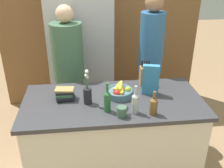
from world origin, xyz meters
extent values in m
cube|color=silver|center=(0.00, 0.00, 0.43)|extent=(1.67, 0.80, 0.85)
cube|color=#38383D|center=(0.00, 0.00, 0.87)|extent=(1.74, 0.83, 0.04)
cube|color=brown|center=(0.00, 1.65, 1.30)|extent=(2.94, 0.12, 2.60)
cube|color=#B7B7BC|center=(-0.29, 1.29, 1.00)|extent=(0.84, 0.60, 2.00)
cylinder|color=#B7B7BC|center=(-0.36, 0.97, 1.10)|extent=(0.02, 0.02, 1.10)
cylinder|color=slate|center=(0.07, 0.07, 0.93)|extent=(0.27, 0.27, 0.06)
torus|color=slate|center=(0.07, 0.07, 0.96)|extent=(0.27, 0.27, 0.02)
sphere|color=#C64C23|center=(0.15, 0.08, 0.95)|extent=(0.07, 0.07, 0.07)
sphere|color=#99B233|center=(0.08, 0.09, 0.96)|extent=(0.07, 0.07, 0.07)
sphere|color=#99B233|center=(0.15, 0.06, 0.96)|extent=(0.06, 0.06, 0.06)
sphere|color=red|center=(0.05, 0.06, 0.96)|extent=(0.07, 0.07, 0.07)
sphere|color=red|center=(0.04, 0.00, 0.96)|extent=(0.08, 0.08, 0.08)
cylinder|color=yellow|center=(0.09, 0.04, 0.98)|extent=(0.06, 0.17, 0.03)
cylinder|color=yellow|center=(0.05, 0.09, 0.99)|extent=(0.11, 0.17, 0.03)
cylinder|color=yellow|center=(0.08, 0.08, 1.00)|extent=(0.07, 0.18, 0.03)
cube|color=#A87A4C|center=(0.37, 0.30, 0.99)|extent=(0.11, 0.09, 0.20)
cylinder|color=black|center=(0.34, 0.29, 1.13)|extent=(0.01, 0.01, 0.09)
cylinder|color=black|center=(0.36, 0.31, 1.12)|extent=(0.01, 0.01, 0.08)
cylinder|color=black|center=(0.39, 0.31, 1.13)|extent=(0.01, 0.01, 0.09)
cylinder|color=black|center=(0.41, 0.31, 1.12)|extent=(0.01, 0.01, 0.08)
cylinder|color=#232328|center=(-0.24, -0.03, 0.97)|extent=(0.08, 0.08, 0.15)
cylinder|color=#477538|center=(-0.24, -0.03, 1.11)|extent=(0.01, 0.01, 0.11)
sphere|color=white|center=(-0.24, -0.03, 1.16)|extent=(0.03, 0.03, 0.03)
cylinder|color=#477538|center=(-0.24, -0.03, 1.13)|extent=(0.02, 0.01, 0.17)
sphere|color=white|center=(-0.24, -0.02, 1.22)|extent=(0.03, 0.03, 0.03)
cylinder|color=#477538|center=(-0.25, -0.03, 1.11)|extent=(0.01, 0.01, 0.13)
sphere|color=white|center=(-0.25, -0.03, 1.18)|extent=(0.03, 0.03, 0.03)
cylinder|color=#477538|center=(-0.25, -0.03, 1.12)|extent=(0.01, 0.01, 0.13)
sphere|color=white|center=(-0.25, -0.04, 1.18)|extent=(0.03, 0.03, 0.03)
cylinder|color=#477538|center=(-0.24, -0.04, 1.13)|extent=(0.02, 0.01, 0.17)
sphere|color=white|center=(-0.24, -0.04, 1.22)|extent=(0.03, 0.03, 0.03)
cube|color=teal|center=(0.38, 0.09, 1.05)|extent=(0.17, 0.10, 0.31)
cylinder|color=#42664C|center=(0.04, -0.29, 0.94)|extent=(0.09, 0.09, 0.09)
torus|color=#42664C|center=(0.08, -0.26, 0.94)|extent=(0.06, 0.05, 0.06)
cube|color=#2D334C|center=(-0.46, 0.08, 0.91)|extent=(0.18, 0.14, 0.03)
cube|color=#232328|center=(-0.46, 0.07, 0.93)|extent=(0.19, 0.16, 0.02)
cube|color=#3D6047|center=(-0.47, 0.07, 0.95)|extent=(0.16, 0.15, 0.02)
cube|color=#232328|center=(-0.47, 0.07, 0.98)|extent=(0.16, 0.12, 0.02)
cube|color=#99844C|center=(-0.46, 0.07, 1.00)|extent=(0.19, 0.13, 0.02)
cylinder|color=#B2BCC1|center=(0.16, -0.25, 0.98)|extent=(0.06, 0.06, 0.16)
cone|color=#B2BCC1|center=(0.16, -0.25, 1.07)|extent=(0.06, 0.06, 0.03)
cylinder|color=#B2BCC1|center=(0.16, -0.25, 1.13)|extent=(0.02, 0.02, 0.07)
cylinder|color=brown|center=(0.32, -0.29, 0.96)|extent=(0.07, 0.07, 0.14)
cone|color=brown|center=(0.32, -0.29, 1.05)|extent=(0.07, 0.07, 0.03)
cylinder|color=brown|center=(0.32, -0.29, 1.09)|extent=(0.03, 0.03, 0.06)
cylinder|color=#286633|center=(-0.07, -0.19, 0.98)|extent=(0.06, 0.06, 0.17)
cone|color=#286633|center=(-0.07, -0.19, 1.08)|extent=(0.06, 0.06, 0.03)
cylinder|color=#286633|center=(-0.07, -0.19, 1.14)|extent=(0.02, 0.02, 0.07)
cube|color=#383842|center=(-0.45, 0.72, 0.40)|extent=(0.30, 0.22, 0.81)
cylinder|color=#42664C|center=(-0.45, 0.72, 1.15)|extent=(0.36, 0.36, 0.67)
sphere|color=#DBAD89|center=(-0.45, 0.72, 1.58)|extent=(0.20, 0.20, 0.20)
cube|color=#383842|center=(0.54, 0.71, 0.43)|extent=(0.24, 0.18, 0.86)
cylinder|color=#2D6093|center=(0.54, 0.71, 1.22)|extent=(0.29, 0.29, 0.72)
sphere|color=#996B4C|center=(0.54, 0.71, 1.68)|extent=(0.21, 0.21, 0.21)
camera|label=1|loc=(-0.26, -2.18, 2.16)|focal=42.00mm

